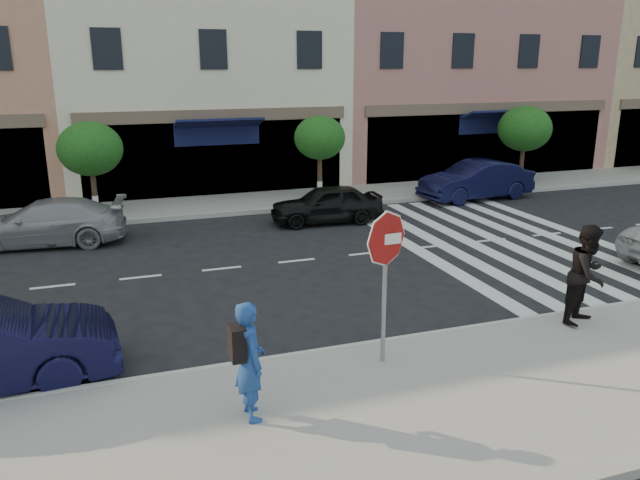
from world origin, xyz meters
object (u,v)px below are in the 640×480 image
at_px(car_far_left, 45,223).
at_px(car_far_mid, 326,204).
at_px(walker, 588,274).
at_px(stop_sign, 386,254).
at_px(photographer, 250,361).
at_px(car_far_right, 476,180).

relative_size(car_far_left, car_far_mid, 1.23).
distance_m(walker, car_far_left, 14.34).
height_order(stop_sign, car_far_left, stop_sign).
bearing_deg(car_far_left, car_far_mid, 95.94).
distance_m(photographer, walker, 7.05).
xyz_separation_m(car_far_mid, car_far_right, (6.58, 1.50, 0.11)).
xyz_separation_m(car_far_left, car_far_right, (15.07, 1.27, 0.08)).
relative_size(stop_sign, car_far_left, 0.59).
height_order(stop_sign, car_far_right, stop_sign).
distance_m(car_far_left, car_far_right, 15.13).
bearing_deg(photographer, walker, -82.50).
distance_m(photographer, car_far_left, 11.58).
height_order(photographer, walker, walker).
bearing_deg(car_far_right, stop_sign, -44.23).
bearing_deg(car_far_mid, stop_sign, -10.50).
bearing_deg(photographer, car_far_mid, -27.19).
xyz_separation_m(stop_sign, car_far_left, (-5.99, 10.10, -1.42)).
height_order(stop_sign, walker, stop_sign).
relative_size(stop_sign, car_far_right, 0.60).
bearing_deg(walker, stop_sign, 157.28).
bearing_deg(car_far_left, photographer, 25.01).
bearing_deg(car_far_right, car_far_left, -90.79).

